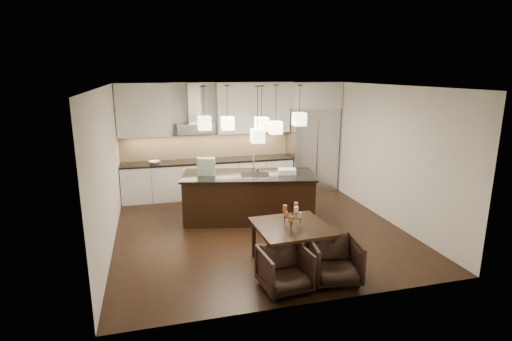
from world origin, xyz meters
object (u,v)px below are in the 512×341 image
object	(u,v)px
refrigerator	(312,149)
island_body	(249,198)
armchair_left	(285,269)
dining_table	(291,245)
armchair_right	(334,260)

from	to	relation	value
refrigerator	island_body	bearing A→B (deg)	-140.43
island_body	armchair_left	distance (m)	2.92
dining_table	armchair_right	size ratio (longest dim) A/B	1.55
dining_table	armchair_left	world-z (taller)	dining_table
dining_table	armchair_left	bearing A→B (deg)	-119.50
refrigerator	armchair_right	distance (m)	4.96
island_body	refrigerator	bearing A→B (deg)	52.03
refrigerator	dining_table	size ratio (longest dim) A/B	1.91
refrigerator	dining_table	xyz separation A→B (m)	(-1.99, -3.99, -0.74)
refrigerator	dining_table	distance (m)	4.52
refrigerator	armchair_right	size ratio (longest dim) A/B	2.96
island_body	dining_table	world-z (taller)	island_body
armchair_right	island_body	bearing A→B (deg)	110.53
refrigerator	armchair_right	bearing A→B (deg)	-108.41
island_body	armchair_left	xyz separation A→B (m)	(-0.18, -2.91, -0.15)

